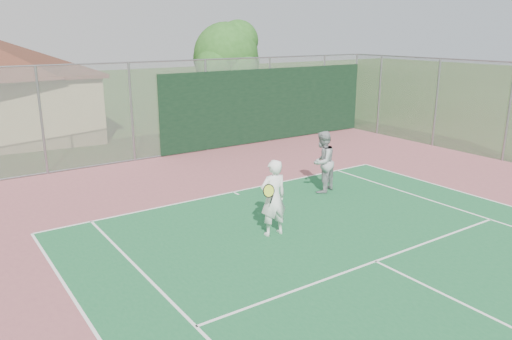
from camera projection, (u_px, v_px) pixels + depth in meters
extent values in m
cylinder|color=gray|center=(42.00, 121.00, 15.92)|extent=(0.08, 0.08, 3.50)
cylinder|color=gray|center=(132.00, 113.00, 17.55)|extent=(0.08, 0.08, 3.50)
cylinder|color=gray|center=(206.00, 106.00, 19.19)|extent=(0.08, 0.08, 3.50)
cylinder|color=gray|center=(270.00, 100.00, 20.82)|extent=(0.08, 0.08, 3.50)
cylinder|color=gray|center=(323.00, 95.00, 22.46)|extent=(0.08, 0.08, 3.50)
cylinder|color=gray|center=(355.00, 92.00, 23.55)|extent=(0.08, 0.08, 3.50)
cylinder|color=gray|center=(156.00, 61.00, 17.63)|extent=(20.00, 0.05, 0.05)
cylinder|color=gray|center=(161.00, 156.00, 18.56)|extent=(20.00, 0.05, 0.05)
cube|color=#999EA0|center=(158.00, 110.00, 18.10)|extent=(20.00, 0.02, 3.50)
cube|color=black|center=(270.00, 105.00, 20.84)|extent=(10.00, 0.04, 3.00)
cylinder|color=gray|center=(379.00, 95.00, 22.35)|extent=(0.08, 0.08, 3.50)
cylinder|color=gray|center=(436.00, 103.00, 19.97)|extent=(0.08, 0.08, 3.50)
cylinder|color=gray|center=(509.00, 113.00, 17.59)|extent=(0.08, 0.08, 3.50)
cube|color=#999EA0|center=(436.00, 103.00, 19.97)|extent=(0.02, 9.00, 3.50)
cube|color=black|center=(17.00, 128.00, 19.03)|extent=(0.83, 0.06, 1.93)
cylinder|color=#3E2916|center=(227.00, 99.00, 24.18)|extent=(0.34, 0.34, 2.67)
sphere|color=#22551A|center=(226.00, 55.00, 23.62)|extent=(3.05, 3.05, 3.05)
sphere|color=#22551A|center=(238.00, 62.00, 24.41)|extent=(2.10, 2.10, 2.10)
sphere|color=#22551A|center=(216.00, 66.00, 23.03)|extent=(1.91, 1.91, 1.91)
sphere|color=#22551A|center=(239.00, 68.00, 23.19)|extent=(1.72, 1.72, 1.72)
sphere|color=#22551A|center=(213.00, 59.00, 24.12)|extent=(1.91, 1.91, 1.91)
sphere|color=#22551A|center=(238.00, 40.00, 23.60)|extent=(1.91, 1.91, 1.91)
imported|color=white|center=(273.00, 199.00, 11.25)|extent=(0.69, 0.49, 1.78)
imported|color=#999B9D|center=(322.00, 163.00, 14.32)|extent=(1.06, 0.95, 1.79)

